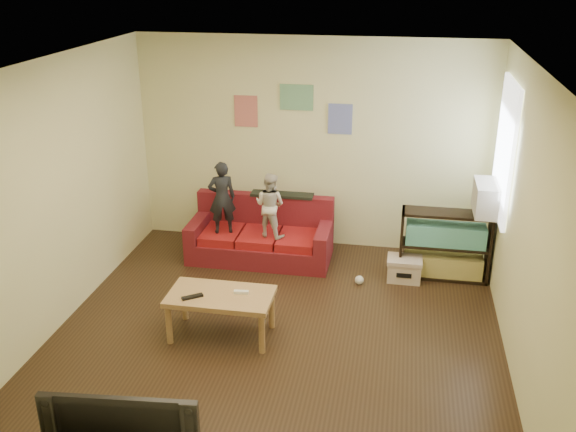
% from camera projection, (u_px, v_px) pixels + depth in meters
% --- Properties ---
extents(room_shell, '(4.52, 5.02, 2.72)m').
position_uv_depth(room_shell, '(272.00, 218.00, 5.87)').
color(room_shell, '#362515').
rests_on(room_shell, ground).
extents(sofa, '(1.77, 0.81, 0.78)m').
position_uv_depth(sofa, '(261.00, 237.00, 8.13)').
color(sofa, maroon).
rests_on(sofa, ground).
extents(child_a, '(0.39, 0.32, 0.92)m').
position_uv_depth(child_a, '(222.00, 198.00, 7.85)').
color(child_a, black).
rests_on(child_a, sofa).
extents(child_b, '(0.47, 0.41, 0.81)m').
position_uv_depth(child_b, '(270.00, 205.00, 7.77)').
color(child_b, silver).
rests_on(child_b, sofa).
extents(coffee_table, '(1.04, 0.57, 0.47)m').
position_uv_depth(coffee_table, '(221.00, 300.00, 6.37)').
color(coffee_table, tan).
rests_on(coffee_table, ground).
extents(remote, '(0.20, 0.16, 0.02)m').
position_uv_depth(remote, '(192.00, 297.00, 6.28)').
color(remote, black).
rests_on(remote, coffee_table).
extents(game_controller, '(0.15, 0.06, 0.03)m').
position_uv_depth(game_controller, '(241.00, 292.00, 6.35)').
color(game_controller, white).
rests_on(game_controller, coffee_table).
extents(bookshelf, '(1.04, 0.31, 0.83)m').
position_uv_depth(bookshelf, '(444.00, 248.00, 7.57)').
color(bookshelf, black).
rests_on(bookshelf, ground).
extents(window, '(0.04, 1.08, 1.48)m').
position_uv_depth(window, '(505.00, 150.00, 6.89)').
color(window, white).
rests_on(window, room_shell).
extents(ac_unit, '(0.28, 0.55, 0.35)m').
position_uv_depth(ac_unit, '(487.00, 198.00, 7.12)').
color(ac_unit, '#B7B2A3').
rests_on(ac_unit, window).
extents(artwork_left, '(0.30, 0.01, 0.40)m').
position_uv_depth(artwork_left, '(246.00, 111.00, 8.12)').
color(artwork_left, '#D87266').
rests_on(artwork_left, room_shell).
extents(artwork_center, '(0.42, 0.01, 0.32)m').
position_uv_depth(artwork_center, '(296.00, 97.00, 7.94)').
color(artwork_center, '#72B27F').
rests_on(artwork_center, room_shell).
extents(artwork_right, '(0.30, 0.01, 0.38)m').
position_uv_depth(artwork_right, '(340.00, 119.00, 7.94)').
color(artwork_right, '#727FCC').
rests_on(artwork_right, room_shell).
extents(file_box, '(0.41, 0.31, 0.28)m').
position_uv_depth(file_box, '(404.00, 269.00, 7.58)').
color(file_box, beige).
rests_on(file_box, ground).
extents(television, '(1.02, 0.23, 0.58)m').
position_uv_depth(television, '(126.00, 425.00, 4.12)').
color(television, black).
rests_on(television, tv_stand).
extents(tissue, '(0.13, 0.13, 0.10)m').
position_uv_depth(tissue, '(359.00, 280.00, 7.51)').
color(tissue, silver).
rests_on(tissue, ground).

